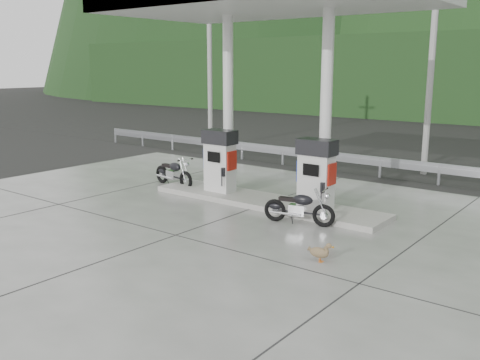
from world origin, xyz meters
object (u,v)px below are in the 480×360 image
Objects in this scene: gas_pump_right at (316,174)px; motorcycle_left at (173,173)px; motorcycle_right at (299,208)px; duck at (319,253)px; gas_pump_left at (220,161)px.

gas_pump_right is 5.24m from motorcycle_left.
gas_pump_right is 1.22m from motorcycle_right.
motorcycle_right is at bearing 124.47° from duck.
motorcycle_right is 2.56m from duck.
motorcycle_left reaches higher than motorcycle_right.
gas_pump_left reaches higher than motorcycle_left.
motorcycle_right is (0.14, -1.03, -0.65)m from gas_pump_right.
gas_pump_left is 3.71× the size of duck.
motorcycle_right is (5.34, -1.12, -0.02)m from motorcycle_left.
duck is (1.65, -1.94, -0.22)m from motorcycle_right.
motorcycle_left is 7.63m from duck.
gas_pump_right is at bearing 83.81° from motorcycle_right.
motorcycle_right reaches higher than duck.
gas_pump_left is 1.08× the size of motorcycle_right.
gas_pump_left is 1.02× the size of motorcycle_left.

